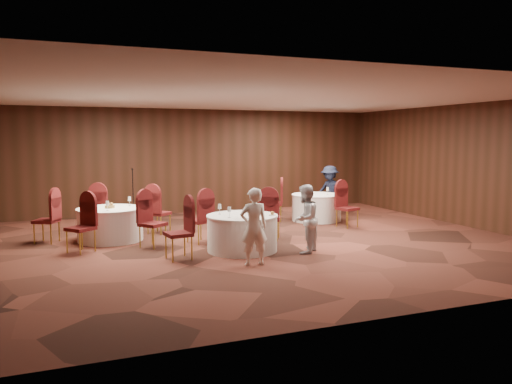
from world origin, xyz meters
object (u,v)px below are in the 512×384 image
object	(u,v)px
table_right	(316,207)
woman_a	(254,227)
woman_b	(305,219)
table_main	(242,233)
mic_stand	(133,206)
table_left	(110,224)
man_c	(330,191)

from	to	relation	value
table_right	woman_a	xyz separation A→B (m)	(-3.43, -4.03, 0.33)
woman_a	woman_b	world-z (taller)	woman_a
table_main	mic_stand	size ratio (longest dim) A/B	0.99
table_left	table_right	bearing A→B (deg)	7.95
woman_b	man_c	xyz separation A→B (m)	(2.92, 4.16, 0.05)
table_main	woman_b	size ratio (longest dim) A/B	1.06
table_left	table_right	world-z (taller)	same
woman_a	man_c	bearing A→B (deg)	-128.40
mic_stand	woman_a	world-z (taller)	mic_stand
mic_stand	table_main	bearing A→B (deg)	-70.75
mic_stand	woman_b	bearing A→B (deg)	-62.49
table_left	woman_b	xyz separation A→B (m)	(3.54, -2.69, 0.32)
mic_stand	woman_b	xyz separation A→B (m)	(2.71, -5.20, 0.27)
table_right	woman_b	distance (m)	4.08
table_left	mic_stand	distance (m)	2.64
table_main	woman_b	world-z (taller)	woman_b
table_left	mic_stand	xyz separation A→B (m)	(0.84, 2.51, 0.05)
table_left	mic_stand	bearing A→B (deg)	71.56
table_main	table_right	size ratio (longest dim) A/B	1.04
table_left	mic_stand	size ratio (longest dim) A/B	0.99
table_right	mic_stand	world-z (taller)	mic_stand
table_main	man_c	bearing A→B (deg)	41.15
man_c	woman_b	bearing A→B (deg)	-60.95
mic_stand	woman_b	size ratio (longest dim) A/B	1.07
table_main	table_left	bearing A→B (deg)	139.80
table_left	woman_b	distance (m)	4.46
table_main	woman_a	world-z (taller)	woman_a
table_left	woman_b	size ratio (longest dim) A/B	1.06
woman_b	mic_stand	bearing A→B (deg)	-106.86
mic_stand	woman_b	world-z (taller)	mic_stand
table_left	table_main	bearing A→B (deg)	-40.20
woman_a	man_c	world-z (taller)	man_c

